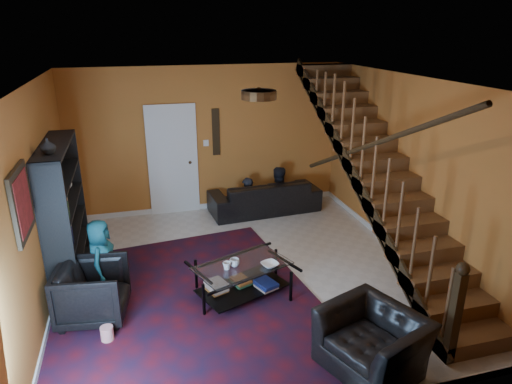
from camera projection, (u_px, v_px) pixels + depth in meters
floor at (244, 274)px, 6.75m from camera, size 5.50×5.50×0.00m
room at (147, 243)px, 7.60m from camera, size 5.50×5.50×5.50m
staircase at (381, 173)px, 6.80m from camera, size 0.95×5.02×3.18m
bookshelf at (66, 216)px, 6.36m from camera, size 0.35×1.80×2.00m
door at (173, 162)px, 8.69m from camera, size 0.82×0.05×2.05m
framed_picture at (21, 203)px, 4.69m from camera, size 0.04×0.74×0.74m
wall_hanging at (216, 132)px, 8.73m from camera, size 0.14×0.03×0.90m
ceiling_fixture at (259, 95)px, 5.09m from camera, size 0.40×0.40×0.10m
rug at (181, 307)px, 5.95m from camera, size 3.90×4.34×0.02m
sofa at (264, 196)px, 8.98m from camera, size 2.19×0.98×0.62m
armchair_left at (93, 292)px, 5.64m from camera, size 0.93×0.91×0.74m
armchair_right at (372, 342)px, 4.81m from camera, size 1.18×1.25×0.65m
person_adult_a at (247, 205)px, 9.00m from camera, size 0.45×0.32×1.16m
person_adult_b at (277, 199)px, 9.13m from camera, size 0.68×0.55×1.32m
person_child at (101, 259)px, 6.04m from camera, size 0.46×0.60×1.11m
coffee_table at (242, 278)px, 6.14m from camera, size 1.39×1.10×0.46m
cup_a at (234, 263)px, 6.03m from camera, size 0.17×0.17×0.10m
cup_b at (227, 266)px, 5.95m from camera, size 0.13×0.13×0.10m
bowl at (270, 265)px, 6.03m from camera, size 0.28×0.28×0.05m
vase at (48, 146)px, 5.52m from camera, size 0.18×0.18×0.19m
popcorn_bucket at (107, 333)px, 5.29m from camera, size 0.19×0.19×0.17m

